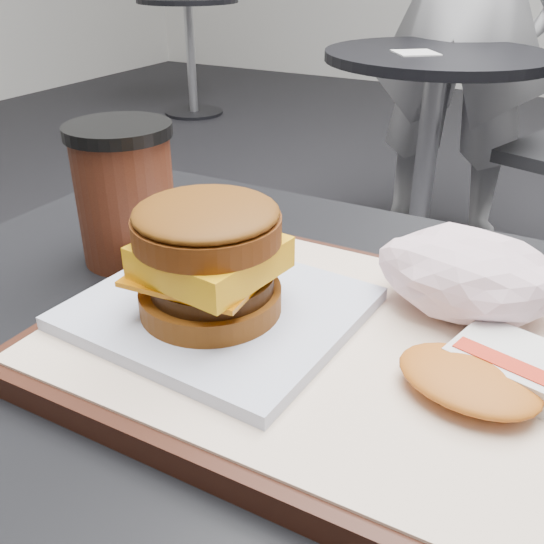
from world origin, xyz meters
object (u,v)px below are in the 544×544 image
(crumpled_wrapper, at_px, (469,274))
(coffee_cup, at_px, (125,190))
(serving_tray, at_px, (325,346))
(neighbor_table, at_px, (431,116))
(breakfast_sandwich, at_px, (212,271))
(hash_brown, at_px, (502,374))

(crumpled_wrapper, height_order, coffee_cup, coffee_cup)
(serving_tray, height_order, coffee_cup, coffee_cup)
(serving_tray, bearing_deg, neighbor_table, 102.02)
(coffee_cup, bearing_deg, crumpled_wrapper, 4.21)
(crumpled_wrapper, bearing_deg, breakfast_sandwich, -146.70)
(serving_tray, height_order, crumpled_wrapper, crumpled_wrapper)
(serving_tray, distance_m, crumpled_wrapper, 0.12)
(crumpled_wrapper, xyz_separation_m, coffee_cup, (-0.30, -0.02, 0.02))
(crumpled_wrapper, bearing_deg, coffee_cup, -175.79)
(hash_brown, distance_m, crumpled_wrapper, 0.10)
(crumpled_wrapper, relative_size, neighbor_table, 0.17)
(serving_tray, xyz_separation_m, breakfast_sandwich, (-0.08, -0.02, 0.05))
(serving_tray, relative_size, neighbor_table, 0.51)
(breakfast_sandwich, height_order, neighbor_table, breakfast_sandwich)
(hash_brown, height_order, neighbor_table, hash_brown)
(hash_brown, relative_size, coffee_cup, 1.02)
(breakfast_sandwich, distance_m, neighbor_table, 1.70)
(breakfast_sandwich, xyz_separation_m, hash_brown, (0.20, 0.02, -0.03))
(serving_tray, relative_size, hash_brown, 2.95)
(breakfast_sandwich, bearing_deg, serving_tray, 14.14)
(hash_brown, xyz_separation_m, coffee_cup, (-0.34, 0.06, 0.04))
(breakfast_sandwich, bearing_deg, crumpled_wrapper, 33.30)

